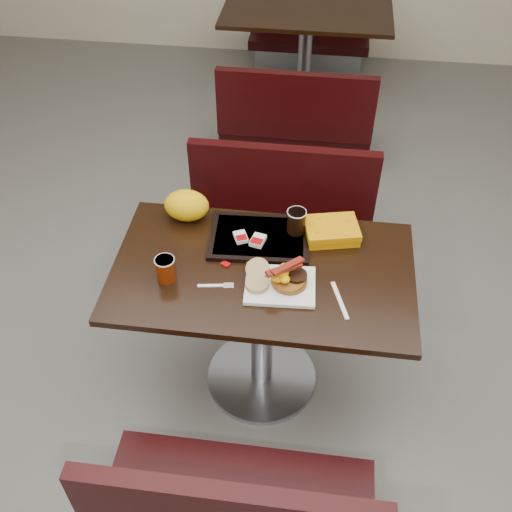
# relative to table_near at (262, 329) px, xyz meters

# --- Properties ---
(floor) EXTENTS (6.00, 7.00, 0.01)m
(floor) POSITION_rel_table_near_xyz_m (0.00, 0.00, -0.38)
(floor) COLOR #65635E
(floor) RESTS_ON ground
(table_near) EXTENTS (1.20, 0.70, 0.75)m
(table_near) POSITION_rel_table_near_xyz_m (0.00, 0.00, 0.00)
(table_near) COLOR black
(table_near) RESTS_ON floor
(bench_near_s) EXTENTS (1.00, 0.46, 0.72)m
(bench_near_s) POSITION_rel_table_near_xyz_m (0.00, -0.70, -0.02)
(bench_near_s) COLOR black
(bench_near_s) RESTS_ON floor
(bench_near_n) EXTENTS (1.00, 0.46, 0.72)m
(bench_near_n) POSITION_rel_table_near_xyz_m (0.00, 0.70, -0.02)
(bench_near_n) COLOR black
(bench_near_n) RESTS_ON floor
(table_far) EXTENTS (1.20, 0.70, 0.75)m
(table_far) POSITION_rel_table_near_xyz_m (0.00, 2.60, 0.00)
(table_far) COLOR black
(table_far) RESTS_ON floor
(bench_far_s) EXTENTS (1.00, 0.46, 0.72)m
(bench_far_s) POSITION_rel_table_near_xyz_m (0.00, 1.90, -0.02)
(bench_far_s) COLOR black
(bench_far_s) RESTS_ON floor
(bench_far_n) EXTENTS (1.00, 0.46, 0.72)m
(bench_far_n) POSITION_rel_table_near_xyz_m (0.00, 3.30, -0.02)
(bench_far_n) COLOR black
(bench_far_n) RESTS_ON floor
(platter) EXTENTS (0.28, 0.22, 0.02)m
(platter) POSITION_rel_table_near_xyz_m (0.08, -0.09, 0.38)
(platter) COLOR white
(platter) RESTS_ON table_near
(pancake_stack) EXTENTS (0.16, 0.16, 0.03)m
(pancake_stack) POSITION_rel_table_near_xyz_m (0.11, -0.08, 0.41)
(pancake_stack) COLOR #8C5517
(pancake_stack) RESTS_ON platter
(sausage_patty) EXTENTS (0.09, 0.09, 0.01)m
(sausage_patty) POSITION_rel_table_near_xyz_m (0.14, -0.07, 0.43)
(sausage_patty) COLOR black
(sausage_patty) RESTS_ON pancake_stack
(scrambled_eggs) EXTENTS (0.11, 0.10, 0.05)m
(scrambled_eggs) POSITION_rel_table_near_xyz_m (0.08, -0.08, 0.44)
(scrambled_eggs) COLOR #FFB605
(scrambled_eggs) RESTS_ON pancake_stack
(bacon_strips) EXTENTS (0.16, 0.15, 0.01)m
(bacon_strips) POSITION_rel_table_near_xyz_m (0.09, -0.09, 0.48)
(bacon_strips) COLOR #4E0F05
(bacon_strips) RESTS_ON scrambled_eggs
(muffin_bottom) EXTENTS (0.10, 0.10, 0.02)m
(muffin_bottom) POSITION_rel_table_near_xyz_m (-0.01, -0.11, 0.40)
(muffin_bottom) COLOR tan
(muffin_bottom) RESTS_ON platter
(muffin_top) EXTENTS (0.12, 0.12, 0.05)m
(muffin_top) POSITION_rel_table_near_xyz_m (-0.02, -0.04, 0.41)
(muffin_top) COLOR tan
(muffin_top) RESTS_ON platter
(coffee_cup_near) EXTENTS (0.09, 0.09, 0.10)m
(coffee_cup_near) POSITION_rel_table_near_xyz_m (-0.37, -0.10, 0.43)
(coffee_cup_near) COLOR #9B2F05
(coffee_cup_near) RESTS_ON table_near
(fork) EXTENTS (0.14, 0.05, 0.00)m
(fork) POSITION_rel_table_near_xyz_m (-0.19, -0.12, 0.38)
(fork) COLOR white
(fork) RESTS_ON table_near
(knife) EXTENTS (0.08, 0.19, 0.00)m
(knife) POSITION_rel_table_near_xyz_m (0.31, -0.13, 0.38)
(knife) COLOR white
(knife) RESTS_ON table_near
(condiment_syrup) EXTENTS (0.04, 0.03, 0.01)m
(condiment_syrup) POSITION_rel_table_near_xyz_m (-0.05, 0.01, 0.38)
(condiment_syrup) COLOR #C44E08
(condiment_syrup) RESTS_ON table_near
(condiment_ketchup) EXTENTS (0.04, 0.04, 0.01)m
(condiment_ketchup) POSITION_rel_table_near_xyz_m (-0.15, 0.00, 0.38)
(condiment_ketchup) COLOR #8C0504
(condiment_ketchup) RESTS_ON table_near
(tray) EXTENTS (0.43, 0.32, 0.02)m
(tray) POSITION_rel_table_near_xyz_m (-0.04, 0.17, 0.38)
(tray) COLOR black
(tray) RESTS_ON table_near
(hashbrown_sleeve_left) EXTENTS (0.07, 0.08, 0.02)m
(hashbrown_sleeve_left) POSITION_rel_table_near_xyz_m (-0.11, 0.14, 0.40)
(hashbrown_sleeve_left) COLOR silver
(hashbrown_sleeve_left) RESTS_ON tray
(hashbrown_sleeve_right) EXTENTS (0.07, 0.08, 0.02)m
(hashbrown_sleeve_right) POSITION_rel_table_near_xyz_m (-0.04, 0.13, 0.40)
(hashbrown_sleeve_right) COLOR silver
(hashbrown_sleeve_right) RESTS_ON tray
(coffee_cup_far) EXTENTS (0.10, 0.10, 0.10)m
(coffee_cup_far) POSITION_rel_table_near_xyz_m (0.11, 0.22, 0.45)
(coffee_cup_far) COLOR black
(coffee_cup_far) RESTS_ON tray
(clamshell) EXTENTS (0.25, 0.21, 0.06)m
(clamshell) POSITION_rel_table_near_xyz_m (0.26, 0.23, 0.40)
(clamshell) COLOR #D07F03
(clamshell) RESTS_ON table_near
(paper_bag) EXTENTS (0.23, 0.19, 0.13)m
(paper_bag) POSITION_rel_table_near_xyz_m (-0.36, 0.27, 0.44)
(paper_bag) COLOR #FDB908
(paper_bag) RESTS_ON table_near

